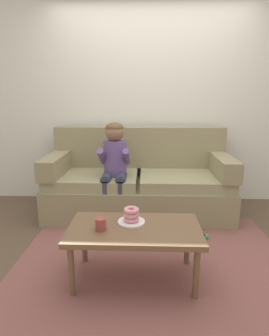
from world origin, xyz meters
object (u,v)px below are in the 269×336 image
(person_child, at_px, (114,162))
(mug, at_px, (101,224))
(coffee_table, at_px, (135,233))
(toy_controller, at_px, (197,237))
(couch, at_px, (139,184))
(donut, at_px, (131,219))

(person_child, distance_m, mug, 1.22)
(coffee_table, xyz_separation_m, toy_controller, (0.59, 0.65, -0.36))
(couch, height_order, donut, couch)
(mug, distance_m, toy_controller, 1.18)
(person_child, height_order, mug, person_child)
(couch, relative_size, coffee_table, 2.17)
(coffee_table, bearing_deg, person_child, 103.06)
(couch, relative_size, toy_controller, 9.41)
(toy_controller, bearing_deg, couch, 145.97)
(couch, height_order, coffee_table, couch)
(donut, bearing_deg, mug, -148.84)
(coffee_table, bearing_deg, mug, -167.60)
(donut, xyz_separation_m, toy_controller, (0.62, 0.57, -0.44))
(couch, distance_m, person_child, 0.46)
(couch, height_order, person_child, person_child)
(person_child, bearing_deg, donut, -77.41)
(toy_controller, bearing_deg, mug, -123.77)
(coffee_table, xyz_separation_m, person_child, (-0.27, 1.15, 0.28))
(couch, distance_m, toy_controller, 0.98)
(person_child, bearing_deg, mug, -88.92)
(donut, xyz_separation_m, mug, (-0.22, -0.13, 0.01))
(coffee_table, relative_size, toy_controller, 4.35)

